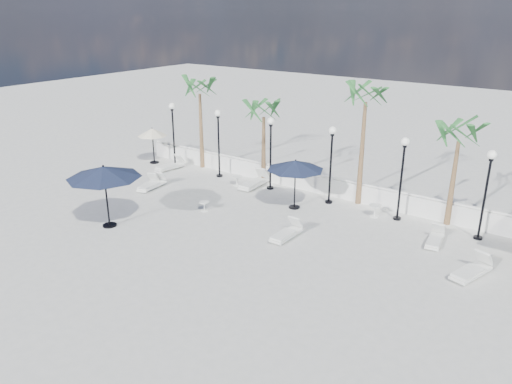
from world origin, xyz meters
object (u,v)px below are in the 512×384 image
Objects in this scene: lounger_0 at (152,184)px; lounger_4 at (287,233)px; lounger_5 at (472,270)px; lounger_3 at (254,182)px; lounger_1 at (170,166)px; parasol_navy_left at (104,172)px; lounger_2 at (148,185)px; parasol_cream_small at (152,133)px; parasol_navy_mid at (295,165)px; lounger_7 at (435,239)px.

lounger_4 is (9.12, -1.01, 0.00)m from lounger_0.
lounger_3 is at bearing -178.33° from lounger_5.
lounger_1 is 8.62m from parasol_navy_left.
lounger_5 reaches higher than lounger_0.
parasol_cream_small is (-3.22, 3.49, 1.70)m from lounger_2.
lounger_1 is at bearing -179.69° from lounger_3.
lounger_1 is 1.06× the size of lounger_4.
parasol_navy_left reaches higher than lounger_4.
lounger_7 is at bearing 0.01° from parasol_navy_mid.
lounger_4 is (9.23, -0.81, 0.01)m from lounger_2.
parasol_navy_mid is (-8.60, 1.87, 1.90)m from lounger_5.
parasol_cream_small is at bearing 176.72° from lounger_3.
lounger_3 reaches higher than lounger_1.
parasol_navy_mid is at bearing 3.12° from lounger_1.
lounger_4 is at bearing -12.59° from lounger_0.
lounger_0 is 0.82× the size of parasol_cream_small.
lounger_4 is 8.19m from parasol_navy_left.
lounger_5 reaches higher than lounger_1.
lounger_7 is 14.10m from parasol_navy_left.
lounger_3 is at bearing 138.47° from lounger_4.
lounger_7 is at bearing -4.02° from parasol_cream_small.
lounger_0 is 0.85× the size of lounger_3.
lounger_1 is at bearing 111.84° from lounger_0.
lounger_5 is 0.90× the size of parasol_cream_small.
lounger_1 is (-1.56, 2.93, 0.01)m from lounger_0.
parasol_navy_left reaches higher than lounger_7.
lounger_0 is 0.23m from lounger_2.
parasol_navy_left is at bearing -55.36° from lounger_1.
lounger_1 reaches higher than lounger_2.
lounger_1 is 0.71× the size of parasol_navy_mid.
lounger_4 is 0.81× the size of parasol_cream_small.
lounger_1 reaches higher than lounger_0.
parasol_navy_left reaches higher than lounger_2.
parasol_cream_small is (-10.95, 1.24, -0.23)m from parasol_navy_mid.
parasol_navy_left reaches higher than lounger_1.
lounger_1 is 2.46m from parasol_cream_small.
parasol_navy_mid is (-6.73, -0.00, 1.93)m from lounger_7.
lounger_2 is 16.34m from lounger_5.
lounger_2 is 0.88× the size of lounger_5.
lounger_2 is (-0.11, -0.20, -0.01)m from lounger_0.
parasol_navy_left is at bearing -145.13° from lounger_5.
lounger_5 is at bearing -52.82° from lounger_7.
lounger_5 is (16.34, 0.38, 0.03)m from lounger_2.
lounger_2 is 9.27m from lounger_4.
lounger_5 is (16.22, 0.18, 0.02)m from lounger_0.
parasol_navy_mid reaches higher than lounger_1.
lounger_0 is 8.12m from parasol_navy_mid.
lounger_5 is 2.65m from lounger_7.
lounger_1 is 0.86× the size of parasol_cream_small.
parasol_navy_mid is (5.53, 6.59, -0.35)m from parasol_navy_left.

